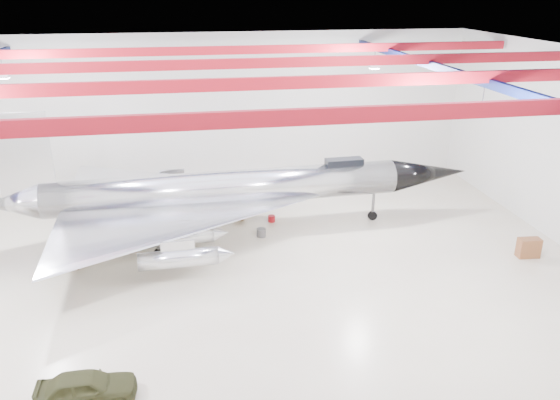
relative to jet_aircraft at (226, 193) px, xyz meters
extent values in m
plane|color=beige|center=(-1.17, -5.68, -2.58)|extent=(40.00, 40.00, 0.00)
plane|color=silver|center=(-1.17, 9.32, 2.92)|extent=(40.00, 0.00, 40.00)
plane|color=#0A0F38|center=(-1.17, -5.68, 8.42)|extent=(40.00, 40.00, 0.00)
cube|color=maroon|center=(-1.17, -14.68, 7.82)|extent=(39.50, 0.25, 0.50)
cube|color=maroon|center=(-1.17, -8.68, 7.82)|extent=(39.50, 0.25, 0.50)
cube|color=maroon|center=(-1.17, -2.68, 7.82)|extent=(39.50, 0.25, 0.50)
cube|color=maroon|center=(-1.17, 3.32, 7.82)|extent=(39.50, 0.25, 0.50)
cube|color=#0B1646|center=(10.83, -5.68, 7.52)|extent=(0.25, 29.50, 0.40)
cube|color=silver|center=(8.83, -11.68, 7.12)|extent=(0.55, 0.55, 0.25)
cube|color=silver|center=(-11.17, 0.32, 7.12)|extent=(0.55, 0.55, 0.25)
cube|color=silver|center=(8.83, 0.32, 7.12)|extent=(0.55, 0.55, 0.25)
cylinder|color=silver|center=(0.06, 0.00, 0.30)|extent=(20.64, 2.67, 2.06)
cone|color=black|center=(12.92, 0.39, 0.30)|extent=(5.21, 2.21, 2.06)
cone|color=silver|center=(-11.77, -0.35, 0.30)|extent=(3.15, 2.15, 2.06)
cube|color=silver|center=(-10.74, -0.32, 2.98)|extent=(2.88, 0.21, 4.63)
cube|color=black|center=(7.26, 0.22, 1.38)|extent=(2.29, 0.89, 0.51)
cylinder|color=silver|center=(-2.86, -5.75, -1.14)|extent=(3.94, 1.04, 0.93)
cylinder|color=silver|center=(-2.94, -3.18, -1.14)|extent=(3.94, 1.04, 0.93)
cylinder|color=silver|center=(-3.12, 3.00, -1.14)|extent=(3.94, 1.04, 0.93)
cylinder|color=silver|center=(-3.20, 5.57, -1.14)|extent=(3.94, 1.04, 0.93)
cylinder|color=#59595B|center=(9.32, 0.28, -1.66)|extent=(0.19, 0.19, 1.85)
cylinder|color=black|center=(9.32, 0.28, -2.29)|extent=(0.58, 0.24, 0.58)
cylinder|color=#59595B|center=(-3.98, -2.69, -1.66)|extent=(0.19, 0.19, 1.85)
cylinder|color=black|center=(-3.98, -2.69, -2.29)|extent=(0.58, 0.24, 0.58)
cylinder|color=#59595B|center=(-4.13, 2.45, -1.66)|extent=(0.19, 0.19, 1.85)
cylinder|color=black|center=(-4.13, 2.45, -2.29)|extent=(0.58, 0.24, 0.58)
imported|color=#35371B|center=(-6.22, -13.56, -1.98)|extent=(3.56, 1.48, 1.20)
cube|color=brown|center=(16.09, -6.11, -2.03)|extent=(1.25, 0.70, 1.10)
cube|color=olive|center=(-8.35, -3.09, -2.40)|extent=(0.59, 0.51, 0.36)
cylinder|color=#59595B|center=(1.96, -0.92, -2.34)|extent=(0.64, 0.64, 0.49)
cube|color=olive|center=(0.93, 1.89, -2.36)|extent=(0.77, 0.69, 0.45)
cube|color=#59595B|center=(-8.66, 2.52, -2.47)|extent=(0.41, 0.37, 0.23)
cylinder|color=#A31018|center=(2.91, 1.13, -2.38)|extent=(0.60, 0.60, 0.41)
cylinder|color=#59595B|center=(2.42, 5.27, -2.42)|extent=(0.43, 0.43, 0.32)
camera|label=1|loc=(-2.13, -30.23, 11.47)|focal=35.00mm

